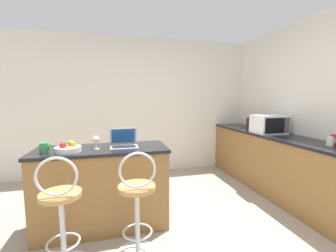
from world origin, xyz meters
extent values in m
plane|color=gray|center=(0.00, 0.00, 0.00)|extent=(20.00, 20.00, 0.00)
cube|color=silver|center=(0.00, 2.46, 1.30)|extent=(12.00, 0.06, 2.60)
cube|color=olive|center=(-0.59, 0.62, 0.44)|extent=(1.40, 0.56, 0.88)
cube|color=black|center=(-0.59, 0.62, 0.90)|extent=(1.43, 0.59, 0.03)
cube|color=olive|center=(1.96, 0.96, 0.44)|extent=(0.56, 2.93, 0.88)
cube|color=black|center=(1.96, 0.96, 0.90)|extent=(0.59, 2.96, 0.03)
cylinder|color=silver|center=(-0.91, 0.04, 0.33)|extent=(0.04, 0.04, 0.64)
torus|color=silver|center=(-0.91, 0.04, 0.23)|extent=(0.28, 0.28, 0.02)
cylinder|color=#B7844C|center=(-0.91, 0.04, 0.66)|extent=(0.34, 0.34, 0.04)
torus|color=silver|center=(-0.91, -0.05, 0.85)|extent=(0.32, 0.02, 0.32)
cylinder|color=silver|center=(-0.27, 0.04, 0.33)|extent=(0.04, 0.04, 0.64)
torus|color=silver|center=(-0.27, 0.04, 0.23)|extent=(0.28, 0.28, 0.02)
cylinder|color=#B7844C|center=(-0.27, 0.04, 0.66)|extent=(0.34, 0.34, 0.04)
torus|color=silver|center=(-0.27, -0.05, 0.85)|extent=(0.32, 0.02, 0.32)
cube|color=#B7BABF|center=(-0.35, 0.59, 0.92)|extent=(0.31, 0.21, 0.01)
cube|color=black|center=(-0.35, 0.58, 0.93)|extent=(0.26, 0.12, 0.00)
cube|color=#B7BABF|center=(-0.35, 0.71, 1.03)|extent=(0.31, 0.07, 0.19)
cube|color=#19478C|center=(-0.35, 0.70, 1.03)|extent=(0.27, 0.05, 0.16)
cube|color=white|center=(1.93, 1.09, 1.06)|extent=(0.47, 0.36, 0.29)
cube|color=black|center=(1.88, 0.91, 1.06)|extent=(0.33, 0.01, 0.23)
cube|color=#4C4C51|center=(2.10, 0.91, 1.06)|extent=(0.09, 0.01, 0.23)
cylinder|color=silver|center=(-0.92, 0.52, 0.94)|extent=(0.26, 0.26, 0.05)
sphere|color=red|center=(-0.96, 0.49, 0.99)|extent=(0.07, 0.07, 0.07)
sphere|color=orange|center=(-0.87, 0.53, 0.99)|extent=(0.06, 0.06, 0.06)
sphere|color=#66B233|center=(-0.90, 0.57, 0.99)|extent=(0.07, 0.07, 0.07)
cylinder|color=silver|center=(2.14, 1.77, 1.01)|extent=(0.11, 0.11, 0.19)
cylinder|color=olive|center=(2.14, 1.77, 1.12)|extent=(0.11, 0.11, 0.02)
cylinder|color=#331E14|center=(1.84, 1.53, 1.01)|extent=(0.05, 0.05, 0.19)
sphere|color=#331E14|center=(1.84, 1.53, 1.12)|extent=(0.04, 0.04, 0.04)
cylinder|color=red|center=(2.17, 0.21, 0.97)|extent=(0.08, 0.08, 0.10)
cylinder|color=#338447|center=(-1.15, 0.54, 0.97)|extent=(0.09, 0.09, 0.10)
torus|color=#338447|center=(-1.09, 0.54, 0.97)|extent=(0.01, 0.07, 0.07)
cylinder|color=white|center=(1.98, 0.11, 0.97)|extent=(0.07, 0.07, 0.10)
torus|color=white|center=(2.03, 0.11, 0.97)|extent=(0.01, 0.07, 0.07)
cylinder|color=silver|center=(-0.65, 0.58, 0.92)|extent=(0.07, 0.07, 0.00)
cylinder|color=silver|center=(-0.65, 0.58, 0.96)|extent=(0.01, 0.01, 0.08)
sphere|color=silver|center=(-0.65, 0.58, 1.02)|extent=(0.07, 0.07, 0.07)
camera|label=1|loc=(-0.47, -1.92, 1.46)|focal=24.00mm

